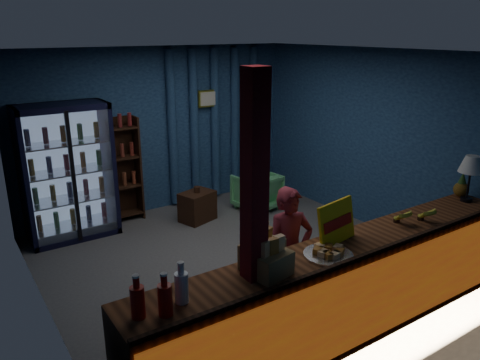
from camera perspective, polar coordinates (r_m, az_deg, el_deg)
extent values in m
plane|color=#515154|center=(6.18, -0.65, -9.42)|extent=(4.60, 4.60, 0.00)
plane|color=navy|center=(7.59, -9.82, 5.98)|extent=(4.60, 0.00, 4.60)
plane|color=navy|center=(4.13, 16.21, -4.73)|extent=(4.60, 0.00, 4.60)
plane|color=navy|center=(4.91, -23.86, -1.97)|extent=(0.00, 4.40, 4.40)
plane|color=navy|center=(7.18, 14.96, 4.94)|extent=(0.00, 4.40, 4.40)
plane|color=#472D19|center=(5.49, -0.75, 15.43)|extent=(4.60, 4.60, 0.00)
cube|color=brown|center=(4.67, 12.47, -12.96)|extent=(4.40, 0.55, 0.95)
cube|color=red|center=(4.51, 15.18, -14.41)|extent=(4.35, 0.02, 0.81)
cube|color=#381E12|center=(4.28, 15.52, -8.69)|extent=(4.40, 0.04, 0.04)
cube|color=maroon|center=(3.67, 1.72, -6.94)|extent=(0.16, 0.16, 2.60)
cube|color=black|center=(7.13, -20.81, 1.38)|extent=(1.20, 0.06, 1.90)
cube|color=black|center=(6.78, -24.92, 0.04)|extent=(0.06, 0.60, 1.90)
cube|color=black|center=(7.02, -15.79, 1.63)|extent=(0.06, 0.60, 1.90)
cube|color=black|center=(6.69, -21.12, 8.32)|extent=(1.20, 0.60, 0.08)
cube|color=black|center=(7.18, -19.50, -6.10)|extent=(1.20, 0.60, 0.08)
cube|color=#99B2D8|center=(7.09, -20.71, 1.29)|extent=(1.08, 0.02, 1.74)
cube|color=white|center=(6.62, -19.68, 0.26)|extent=(1.12, 0.02, 1.78)
cube|color=black|center=(6.60, -19.64, 0.22)|extent=(0.05, 0.05, 1.80)
cube|color=silver|center=(7.13, -19.60, -5.14)|extent=(1.08, 0.48, 0.02)
cylinder|color=#A35517|center=(7.01, -23.27, -4.85)|extent=(0.07, 0.07, 0.22)
cylinder|color=#186122|center=(7.04, -21.48, -4.51)|extent=(0.07, 0.07, 0.22)
cylinder|color=#A17418|center=(7.09, -19.71, -4.17)|extent=(0.07, 0.07, 0.22)
cylinder|color=#171B51|center=(7.14, -17.97, -3.83)|extent=(0.07, 0.07, 0.22)
cylinder|color=maroon|center=(7.19, -16.26, -3.50)|extent=(0.07, 0.07, 0.22)
cube|color=silver|center=(6.99, -19.94, -2.12)|extent=(1.08, 0.48, 0.02)
cylinder|color=#186122|center=(6.87, -23.67, -1.77)|extent=(0.07, 0.07, 0.22)
cylinder|color=#A17418|center=(6.91, -21.85, -1.44)|extent=(0.07, 0.07, 0.22)
cylinder|color=#171B51|center=(6.95, -20.06, -1.11)|extent=(0.07, 0.07, 0.22)
cylinder|color=maroon|center=(7.00, -18.28, -0.79)|extent=(0.07, 0.07, 0.22)
cylinder|color=#A35517|center=(7.06, -16.54, -0.47)|extent=(0.07, 0.07, 0.22)
cube|color=silver|center=(6.87, -20.30, 1.01)|extent=(1.08, 0.48, 0.02)
cylinder|color=#A17418|center=(6.76, -24.09, 1.43)|extent=(0.07, 0.07, 0.22)
cylinder|color=#171B51|center=(6.80, -22.24, 1.74)|extent=(0.07, 0.07, 0.22)
cylinder|color=maroon|center=(6.84, -20.41, 2.05)|extent=(0.07, 0.07, 0.22)
cylinder|color=#A35517|center=(6.89, -18.61, 2.36)|extent=(0.07, 0.07, 0.22)
cylinder|color=#186122|center=(6.95, -16.83, 2.66)|extent=(0.07, 0.07, 0.22)
cube|color=silver|center=(6.78, -20.66, 4.25)|extent=(1.08, 0.48, 0.02)
cylinder|color=#171B51|center=(6.67, -24.53, 4.72)|extent=(0.07, 0.07, 0.22)
cylinder|color=maroon|center=(6.71, -22.64, 5.02)|extent=(0.07, 0.07, 0.22)
cylinder|color=#A35517|center=(6.75, -20.78, 5.32)|extent=(0.07, 0.07, 0.22)
cylinder|color=#186122|center=(6.80, -18.94, 5.60)|extent=(0.07, 0.07, 0.22)
cylinder|color=#A17418|center=(6.86, -17.13, 5.88)|extent=(0.07, 0.07, 0.22)
cube|color=#381E12|center=(7.42, -14.38, 1.41)|extent=(0.50, 0.02, 1.60)
cube|color=#381E12|center=(7.23, -15.78, 0.86)|extent=(0.03, 0.28, 1.60)
cube|color=#381E12|center=(7.38, -12.33, 1.47)|extent=(0.03, 0.28, 1.60)
cube|color=#381E12|center=(7.53, -13.64, -3.94)|extent=(0.46, 0.26, 0.02)
cube|color=#381E12|center=(7.38, -13.89, -0.69)|extent=(0.46, 0.26, 0.02)
cube|color=#381E12|center=(7.25, -14.16, 2.68)|extent=(0.46, 0.26, 0.02)
cube|color=#381E12|center=(7.15, -14.43, 6.16)|extent=(0.46, 0.26, 0.02)
cylinder|color=navy|center=(7.62, -8.26, 6.10)|extent=(0.14, 0.14, 2.50)
cylinder|color=navy|center=(7.79, -5.59, 6.47)|extent=(0.14, 0.14, 2.50)
cylinder|color=navy|center=(7.99, -3.05, 6.81)|extent=(0.14, 0.14, 2.50)
cylinder|color=navy|center=(8.19, -0.62, 7.12)|extent=(0.14, 0.14, 2.50)
cylinder|color=navy|center=(8.41, 1.68, 7.40)|extent=(0.14, 0.14, 2.50)
cube|color=gold|center=(7.80, -3.91, 9.88)|extent=(0.36, 0.03, 0.28)
cube|color=silver|center=(7.78, -3.84, 9.86)|extent=(0.30, 0.01, 0.22)
imported|color=maroon|center=(4.81, 6.02, -8.80)|extent=(0.56, 0.43, 1.37)
imported|color=#62C576|center=(7.67, 2.07, -1.41)|extent=(0.72, 0.73, 0.60)
cube|color=#381E12|center=(7.25, -5.21, -3.22)|extent=(0.59, 0.50, 0.46)
cylinder|color=#381E12|center=(7.16, -5.28, -1.16)|extent=(0.09, 0.09, 0.09)
cube|color=yellow|center=(4.40, 11.67, -5.08)|extent=(0.50, 0.18, 0.39)
cube|color=#B7120C|center=(4.39, 11.86, -5.16)|extent=(0.41, 0.10, 0.10)
cylinder|color=#B7120C|center=(3.37, -12.36, -14.35)|extent=(0.10, 0.10, 0.23)
cylinder|color=#B7120C|center=(3.29, -12.55, -11.96)|extent=(0.05, 0.05, 0.09)
cylinder|color=white|center=(3.27, -12.60, -11.38)|extent=(0.05, 0.05, 0.02)
cylinder|color=#B7120C|center=(3.36, -9.12, -14.26)|extent=(0.10, 0.10, 0.23)
cylinder|color=#B7120C|center=(3.28, -9.26, -11.86)|extent=(0.05, 0.05, 0.09)
cylinder|color=white|center=(3.26, -9.29, -11.28)|extent=(0.05, 0.05, 0.02)
cylinder|color=silver|center=(3.48, -7.13, -12.92)|extent=(0.10, 0.10, 0.23)
cylinder|color=silver|center=(3.40, -7.24, -10.58)|extent=(0.05, 0.05, 0.09)
cylinder|color=white|center=(3.38, -7.26, -10.01)|extent=(0.05, 0.05, 0.02)
cube|color=#A68A50|center=(3.81, 3.69, -10.15)|extent=(0.35, 0.31, 0.20)
cube|color=orange|center=(3.68, 2.93, -8.30)|extent=(0.09, 0.07, 0.13)
cube|color=orange|center=(3.74, 3.74, -7.92)|extent=(0.09, 0.07, 0.13)
cube|color=orange|center=(3.79, 4.54, -7.56)|extent=(0.09, 0.07, 0.13)
cube|color=#A68A50|center=(3.94, 2.73, -8.97)|extent=(0.42, 0.39, 0.22)
cube|color=orange|center=(3.80, 2.15, -7.07)|extent=(0.11, 0.09, 0.14)
cube|color=orange|center=(3.87, 2.77, -6.61)|extent=(0.11, 0.09, 0.14)
cube|color=orange|center=(3.93, 3.37, -6.18)|extent=(0.11, 0.09, 0.14)
cylinder|color=silver|center=(4.20, 10.70, -8.97)|extent=(0.44, 0.44, 0.02)
cube|color=orange|center=(4.24, 11.57, -8.22)|extent=(0.10, 0.07, 0.05)
cube|color=orange|center=(4.27, 10.75, -8.02)|extent=(0.11, 0.11, 0.05)
cube|color=orange|center=(4.24, 9.91, -8.12)|extent=(0.07, 0.10, 0.05)
cube|color=orange|center=(4.19, 9.54, -8.46)|extent=(0.11, 0.11, 0.05)
cube|color=orange|center=(4.13, 9.86, -8.85)|extent=(0.10, 0.07, 0.05)
cube|color=orange|center=(4.11, 10.70, -9.06)|extent=(0.11, 0.11, 0.05)
cube|color=orange|center=(4.13, 11.56, -8.95)|extent=(0.07, 0.10, 0.05)
cube|color=orange|center=(4.19, 11.91, -8.60)|extent=(0.11, 0.11, 0.05)
cylinder|color=black|center=(5.98, 25.85, -2.15)|extent=(0.13, 0.13, 0.04)
cylinder|color=black|center=(5.92, 26.10, -0.41)|extent=(0.03, 0.03, 0.38)
cone|color=white|center=(5.86, 26.41, 1.75)|extent=(0.28, 0.28, 0.19)
sphere|color=#9B5C1C|center=(6.07, 25.34, -1.05)|extent=(0.17, 0.17, 0.17)
cone|color=#29571E|center=(6.03, 25.52, 0.26)|extent=(0.10, 0.10, 0.14)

